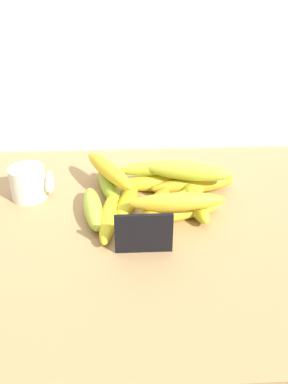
% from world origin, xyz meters
% --- Properties ---
extents(counter_top, '(1.10, 0.76, 0.03)m').
position_xyz_m(counter_top, '(0.00, 0.00, 0.01)').
color(counter_top, '#AD8552').
rests_on(counter_top, ground).
extents(back_wall, '(1.30, 0.02, 0.70)m').
position_xyz_m(back_wall, '(0.00, 0.39, 0.35)').
color(back_wall, silver).
rests_on(back_wall, ground).
extents(chalkboard_sign, '(0.11, 0.02, 0.08)m').
position_xyz_m(chalkboard_sign, '(0.06, -0.09, 0.07)').
color(chalkboard_sign, black).
rests_on(chalkboard_sign, counter_top).
extents(coffee_mug, '(0.10, 0.08, 0.08)m').
position_xyz_m(coffee_mug, '(-0.19, 0.12, 0.07)').
color(coffee_mug, silver).
rests_on(coffee_mug, counter_top).
extents(banana_0, '(0.11, 0.20, 0.04)m').
position_xyz_m(banana_0, '(0.09, 0.02, 0.05)').
color(banana_0, '#BE8E1D').
rests_on(banana_0, counter_top).
extents(banana_1, '(0.17, 0.14, 0.03)m').
position_xyz_m(banana_1, '(0.14, 0.07, 0.05)').
color(banana_1, gold).
rests_on(banana_1, counter_top).
extents(banana_2, '(0.05, 0.20, 0.03)m').
position_xyz_m(banana_2, '(-0.01, 0.01, 0.05)').
color(banana_2, yellow).
rests_on(banana_2, counter_top).
extents(banana_3, '(0.07, 0.16, 0.04)m').
position_xyz_m(banana_3, '(0.03, 0.06, 0.05)').
color(banana_3, gold).
rests_on(banana_3, counter_top).
extents(banana_4, '(0.06, 0.17, 0.04)m').
position_xyz_m(banana_4, '(0.18, 0.05, 0.05)').
color(banana_4, gold).
rests_on(banana_4, counter_top).
extents(banana_5, '(0.07, 0.17, 0.04)m').
position_xyz_m(banana_5, '(-0.04, 0.04, 0.05)').
color(banana_5, '#ABC038').
rests_on(banana_5, counter_top).
extents(banana_6, '(0.21, 0.07, 0.04)m').
position_xyz_m(banana_6, '(0.19, 0.13, 0.05)').
color(banana_6, '#B5961F').
rests_on(banana_6, counter_top).
extents(banana_7, '(0.20, 0.09, 0.03)m').
position_xyz_m(banana_7, '(0.14, 0.02, 0.05)').
color(banana_7, yellow).
rests_on(banana_7, counter_top).
extents(banana_8, '(0.20, 0.05, 0.04)m').
position_xyz_m(banana_8, '(0.11, 0.14, 0.05)').
color(banana_8, yellow).
rests_on(banana_8, counter_top).
extents(banana_9, '(0.08, 0.18, 0.04)m').
position_xyz_m(banana_9, '(-0.01, 0.13, 0.05)').
color(banana_9, '#98AD27').
rests_on(banana_9, counter_top).
extents(banana_10, '(0.13, 0.20, 0.04)m').
position_xyz_m(banana_10, '(-0.01, 0.14, 0.09)').
color(banana_10, yellow).
rests_on(banana_10, banana_9).
extents(banana_11, '(0.20, 0.05, 0.04)m').
position_xyz_m(banana_11, '(0.13, 0.00, 0.08)').
color(banana_11, gold).
rests_on(banana_11, banana_7).
extents(banana_12, '(0.20, 0.05, 0.03)m').
position_xyz_m(banana_12, '(0.11, 0.15, 0.09)').
color(banana_12, '#A0B02A').
rests_on(banana_12, banana_8).
extents(banana_13, '(0.21, 0.09, 0.04)m').
position_xyz_m(banana_13, '(0.17, 0.12, 0.09)').
color(banana_13, '#B1BD35').
rests_on(banana_13, banana_6).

